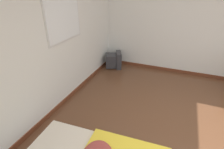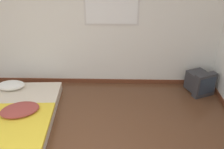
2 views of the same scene
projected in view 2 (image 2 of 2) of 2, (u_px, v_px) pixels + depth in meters
wall_back at (71, 23)px, 4.81m from camera, size 8.23×0.08×2.60m
mattress_bed at (11, 116)px, 4.18m from camera, size 1.50×2.07×0.31m
crt_tv at (200, 82)px, 4.94m from camera, size 0.55×0.58×0.48m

